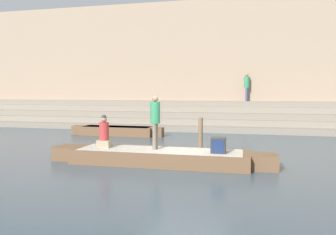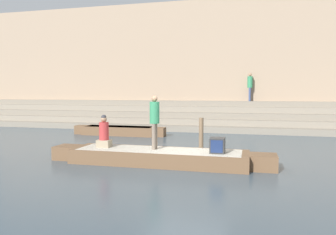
# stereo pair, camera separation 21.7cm
# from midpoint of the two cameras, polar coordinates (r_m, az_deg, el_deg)

# --- Properties ---
(ground_plane) EXTENTS (120.00, 120.00, 0.00)m
(ground_plane) POSITION_cam_midpoint_polar(r_m,az_deg,el_deg) (10.26, 2.66, -7.96)
(ground_plane) COLOR #3D4C56
(ghat_steps) EXTENTS (36.00, 3.32, 1.65)m
(ghat_steps) POSITION_cam_midpoint_polar(r_m,az_deg,el_deg) (19.74, 7.81, -0.22)
(ghat_steps) COLOR gray
(ghat_steps) RESTS_ON ground
(back_wall) EXTENTS (34.20, 1.28, 7.99)m
(back_wall) POSITION_cam_midpoint_polar(r_m,az_deg,el_deg) (21.55, 8.36, 9.11)
(back_wall) COLOR tan
(back_wall) RESTS_ON ground
(rowboat_main) EXTENTS (6.96, 1.48, 0.44)m
(rowboat_main) POSITION_cam_midpoint_polar(r_m,az_deg,el_deg) (10.11, -2.18, -6.78)
(rowboat_main) COLOR brown
(rowboat_main) RESTS_ON ground
(person_standing) EXTENTS (0.30, 0.30, 1.66)m
(person_standing) POSITION_cam_midpoint_polar(r_m,az_deg,el_deg) (10.07, -2.86, -0.12)
(person_standing) COLOR #756656
(person_standing) RESTS_ON rowboat_main
(person_rowing) EXTENTS (0.42, 0.33, 1.04)m
(person_rowing) POSITION_cam_midpoint_polar(r_m,az_deg,el_deg) (10.67, -11.63, -2.84)
(person_rowing) COLOR gray
(person_rowing) RESTS_ON rowboat_main
(tv_set) EXTENTS (0.42, 0.47, 0.44)m
(tv_set) POSITION_cam_midpoint_polar(r_m,az_deg,el_deg) (9.66, 8.14, -4.78)
(tv_set) COLOR #2D2D2D
(tv_set) RESTS_ON rowboat_main
(moored_boat_shore) EXTENTS (4.84, 1.01, 0.45)m
(moored_boat_shore) POSITION_cam_midpoint_polar(r_m,az_deg,el_deg) (16.93, -9.24, -2.26)
(moored_boat_shore) COLOR brown
(moored_boat_shore) RESTS_ON ground
(mooring_post) EXTENTS (0.17, 0.17, 1.25)m
(mooring_post) POSITION_cam_midpoint_polar(r_m,az_deg,el_deg) (12.26, 5.18, -2.96)
(mooring_post) COLOR brown
(mooring_post) RESTS_ON ground
(person_on_steps) EXTENTS (0.31, 0.31, 1.69)m
(person_on_steps) POSITION_cam_midpoint_polar(r_m,az_deg,el_deg) (20.48, 13.25, 5.54)
(person_on_steps) COLOR #3D4C75
(person_on_steps) RESTS_ON ghat_steps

